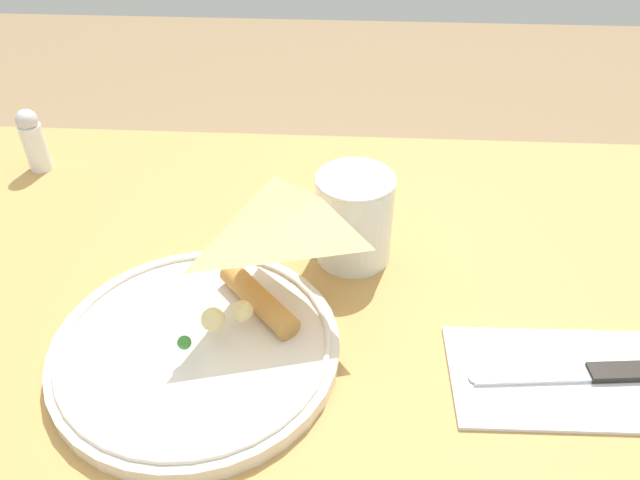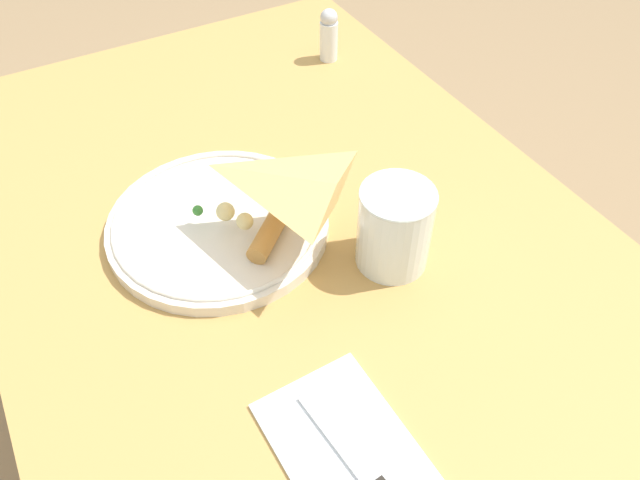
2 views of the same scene
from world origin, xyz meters
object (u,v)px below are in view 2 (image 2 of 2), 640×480
milk_glass (394,229)px  napkin_folded (358,467)px  dining_table (297,294)px  butter_knife (364,472)px  salt_shaker (329,35)px  plate_pizza (220,222)px

milk_glass → napkin_folded: (-0.20, 0.17, -0.05)m
dining_table → butter_knife: size_ratio=6.24×
milk_glass → napkin_folded: 0.26m
dining_table → milk_glass: bearing=-138.8°
dining_table → milk_glass: milk_glass is taller
butter_knife → salt_shaker: 0.71m
plate_pizza → milk_glass: 0.21m
dining_table → plate_pizza: 0.16m
plate_pizza → milk_glass: size_ratio=2.61×
milk_glass → napkin_folded: bearing=139.7°
napkin_folded → butter_knife: size_ratio=1.20×
salt_shaker → butter_knife: bearing=152.7°
napkin_folded → salt_shaker: salt_shaker is taller
dining_table → salt_shaker: size_ratio=12.60×
dining_table → salt_shaker: 0.44m
milk_glass → salt_shaker: milk_glass is taller
napkin_folded → butter_knife: butter_knife is taller
milk_glass → napkin_folded: size_ratio=0.49×
dining_table → milk_glass: size_ratio=10.61×
dining_table → plate_pizza: plate_pizza is taller
butter_knife → salt_shaker: (0.63, -0.33, 0.04)m
milk_glass → butter_knife: size_ratio=0.59×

